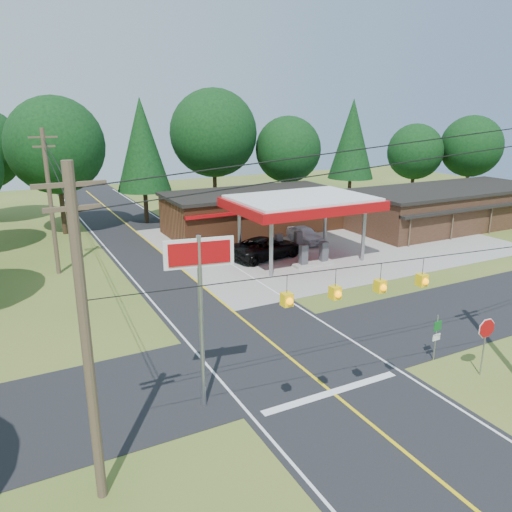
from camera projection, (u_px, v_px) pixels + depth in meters
name	position (u px, v px, depth m)	size (l,w,h in m)	color
ground	(287.00, 356.00, 23.52)	(120.00, 120.00, 0.00)	#475F21
main_highway	(287.00, 356.00, 23.52)	(8.00, 120.00, 0.02)	black
cross_road	(287.00, 356.00, 23.52)	(70.00, 7.00, 0.02)	black
lane_center_yellow	(287.00, 355.00, 23.52)	(0.15, 110.00, 0.00)	yellow
gas_canopy	(302.00, 205.00, 37.35)	(10.60, 7.40, 4.88)	gray
convenience_store	(253.00, 211.00, 46.94)	(16.40, 7.55, 3.80)	brown
strip_building	(448.00, 207.00, 48.97)	(20.40, 8.75, 3.80)	#382117
utility_pole_near_left	(86.00, 338.00, 13.58)	(1.80, 0.30, 10.00)	#473828
utility_pole_far_left	(50.00, 201.00, 33.79)	(1.80, 0.30, 10.00)	#473828
utility_pole_north	(48.00, 177.00, 49.03)	(0.30, 0.30, 9.50)	#473828
overhead_beacons	(359.00, 269.00, 16.21)	(17.04, 2.04, 1.03)	black
treeline_backdrop	(151.00, 154.00, 42.15)	(70.27, 51.59, 13.30)	#332316
suv_car	(266.00, 248.00, 38.63)	(6.00, 6.00, 1.67)	black
sedan_car	(305.00, 235.00, 43.09)	(4.19, 4.19, 1.43)	silver
big_stop_sign	(200.00, 283.00, 18.14)	(2.54, 0.53, 6.89)	gray
octagonal_stop_sign	(486.00, 333.00, 21.28)	(0.92, 0.12, 2.68)	gray
route_sign_post	(437.00, 334.00, 22.72)	(0.47, 0.09, 2.27)	gray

